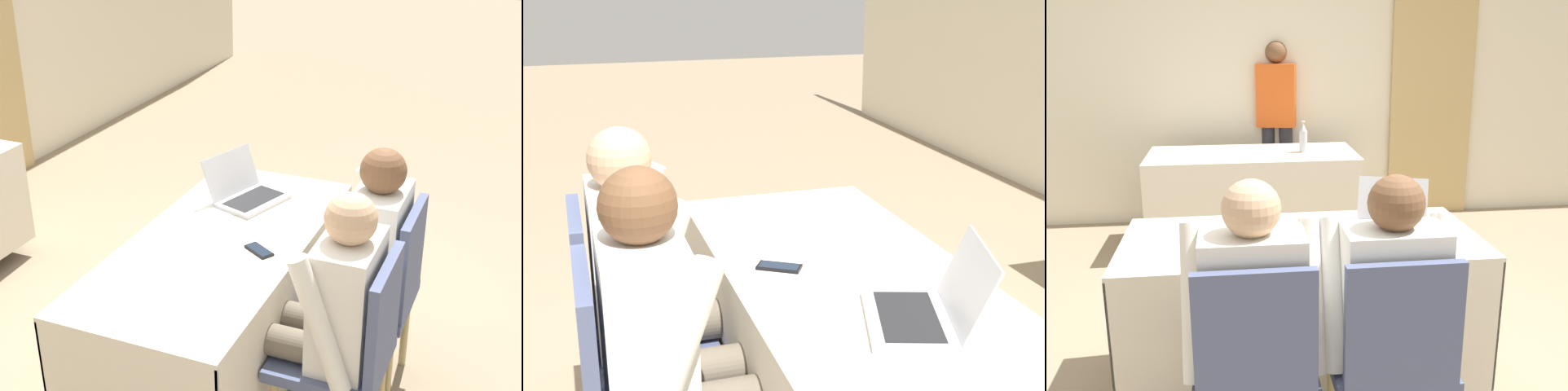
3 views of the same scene
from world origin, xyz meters
The scene contains 8 objects.
conference_table_near centered at (0.00, 0.00, 0.56)m, with size 1.63×0.75×0.75m.
laptop centered at (0.44, 0.06, 0.79)m, with size 0.42×0.39×0.22m.
cell_phone centered at (-0.03, -0.20, 0.75)m, with size 0.13×0.15×0.01m.
paper_beside_laptop centered at (-0.31, 0.07, 0.75)m, with size 0.28×0.34×0.00m.
paper_centre_table centered at (0.34, 0.11, 0.75)m, with size 0.30×0.35×0.00m.
chair_near_left centered at (-0.25, -0.68, 0.52)m, with size 0.44×0.44×0.92m.
person_checkered_shirt centered at (-0.25, -0.58, 0.68)m, with size 0.50×0.52×1.18m.
person_white_shirt centered at (0.25, -0.58, 0.68)m, with size 0.50×0.52×1.18m.
Camera 2 is at (1.98, -0.82, 1.64)m, focal length 50.00 mm.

